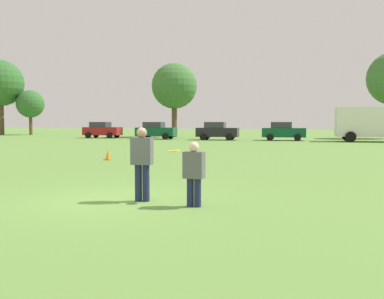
% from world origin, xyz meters
% --- Properties ---
extents(ground_plane, '(196.74, 196.74, 0.00)m').
position_xyz_m(ground_plane, '(0.00, 0.00, 0.00)').
color(ground_plane, '#608C3D').
extents(player_thrower, '(0.50, 0.33, 1.70)m').
position_xyz_m(player_thrower, '(0.64, 0.09, 0.96)').
color(player_thrower, '#1E234C').
rests_on(player_thrower, ground).
extents(player_defender, '(0.45, 0.27, 1.40)m').
position_xyz_m(player_defender, '(1.96, -0.15, 0.78)').
color(player_defender, '#1E234C').
rests_on(player_defender, ground).
extents(frisbee, '(0.27, 0.27, 0.06)m').
position_xyz_m(frisbee, '(1.37, 0.21, 1.17)').
color(frisbee, yellow).
extents(traffic_cone, '(0.32, 0.32, 0.48)m').
position_xyz_m(traffic_cone, '(-5.41, 9.37, 0.23)').
color(traffic_cone, '#D8590C').
rests_on(traffic_cone, ground).
extents(parked_car_near_left, '(4.33, 2.47, 1.82)m').
position_xyz_m(parked_car_near_left, '(-20.03, 34.37, 0.92)').
color(parked_car_near_left, maroon).
rests_on(parked_car_near_left, ground).
extents(parked_car_mid_left, '(4.33, 2.47, 1.82)m').
position_xyz_m(parked_car_mid_left, '(-12.98, 33.36, 0.92)').
color(parked_car_mid_left, '#0C4C2D').
rests_on(parked_car_mid_left, ground).
extents(parked_car_center, '(4.33, 2.47, 1.82)m').
position_xyz_m(parked_car_center, '(-6.17, 33.18, 0.92)').
color(parked_car_center, black).
rests_on(parked_car_center, ground).
extents(parked_car_mid_right, '(4.33, 2.47, 1.82)m').
position_xyz_m(parked_car_mid_right, '(0.37, 34.01, 0.92)').
color(parked_car_mid_right, '#0C4C2D').
rests_on(parked_car_mid_right, ground).
extents(box_truck, '(8.66, 3.44, 3.18)m').
position_xyz_m(box_truck, '(9.26, 33.86, 1.75)').
color(box_truck, white).
rests_on(box_truck, ground).
extents(tree_west_oak, '(6.52, 6.52, 10.59)m').
position_xyz_m(tree_west_oak, '(-39.79, 40.67, 7.28)').
color(tree_west_oak, brown).
rests_on(tree_west_oak, ground).
extents(tree_west_maple, '(3.89, 3.89, 6.32)m').
position_xyz_m(tree_west_maple, '(-35.67, 41.78, 4.35)').
color(tree_west_maple, brown).
rests_on(tree_west_maple, ground).
extents(tree_center_elm, '(5.47, 5.47, 8.89)m').
position_xyz_m(tree_center_elm, '(-13.23, 39.82, 6.11)').
color(tree_center_elm, brown).
rests_on(tree_center_elm, ground).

